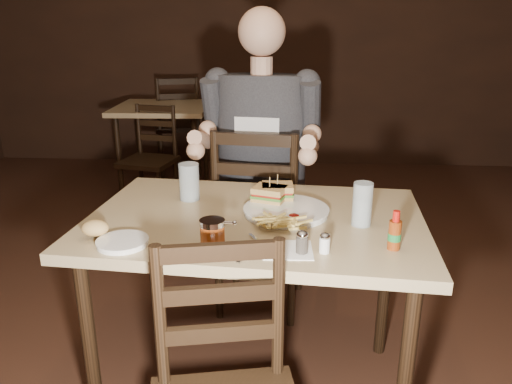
# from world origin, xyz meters

# --- Properties ---
(room_shell) EXTENTS (7.00, 7.00, 7.00)m
(room_shell) POSITION_xyz_m (0.00, 0.00, 1.40)
(room_shell) COLOR black
(room_shell) RESTS_ON ground
(main_table) EXTENTS (1.30, 0.92, 0.77)m
(main_table) POSITION_xyz_m (0.11, -0.09, 0.69)
(main_table) COLOR tan
(main_table) RESTS_ON ground
(bg_table) EXTENTS (0.83, 0.83, 0.77)m
(bg_table) POSITION_xyz_m (-0.87, 2.48, 0.68)
(bg_table) COLOR tan
(bg_table) RESTS_ON ground
(chair_far) EXTENTS (0.51, 0.55, 0.99)m
(chair_far) POSITION_xyz_m (0.10, 0.59, 0.49)
(chair_far) COLOR black
(chair_far) RESTS_ON ground
(bg_chair_far) EXTENTS (0.57, 0.60, 0.97)m
(bg_chair_far) POSITION_xyz_m (-0.87, 3.03, 0.49)
(bg_chair_far) COLOR black
(bg_chair_far) RESTS_ON ground
(bg_chair_near) EXTENTS (0.46, 0.49, 0.84)m
(bg_chair_near) POSITION_xyz_m (-0.87, 1.93, 0.42)
(bg_chair_near) COLOR black
(bg_chair_near) RESTS_ON ground
(diner) EXTENTS (0.64, 0.53, 1.01)m
(diner) POSITION_xyz_m (0.09, 0.54, 1.02)
(diner) COLOR #333539
(diner) RESTS_ON chair_far
(dinner_plate) EXTENTS (0.34, 0.34, 0.02)m
(dinner_plate) POSITION_xyz_m (0.23, -0.05, 0.78)
(dinner_plate) COLOR white
(dinner_plate) RESTS_ON main_table
(sandwich_left) EXTENTS (0.13, 0.11, 0.10)m
(sandwich_left) POSITION_xyz_m (0.19, 0.07, 0.84)
(sandwich_left) COLOR tan
(sandwich_left) RESTS_ON dinner_plate
(sandwich_right) EXTENTS (0.15, 0.13, 0.10)m
(sandwich_right) POSITION_xyz_m (0.16, 0.03, 0.84)
(sandwich_right) COLOR tan
(sandwich_right) RESTS_ON dinner_plate
(fries_pile) EXTENTS (0.23, 0.18, 0.04)m
(fries_pile) POSITION_xyz_m (0.21, -0.21, 0.81)
(fries_pile) COLOR #D0B355
(fries_pile) RESTS_ON dinner_plate
(ketchup_dollop) EXTENTS (0.04, 0.04, 0.01)m
(ketchup_dollop) POSITION_xyz_m (0.26, -0.13, 0.79)
(ketchup_dollop) COLOR maroon
(ketchup_dollop) RESTS_ON dinner_plate
(glass_left) EXTENTS (0.09, 0.09, 0.15)m
(glass_left) POSITION_xyz_m (-0.17, 0.09, 0.84)
(glass_left) COLOR silver
(glass_left) RESTS_ON main_table
(glass_right) EXTENTS (0.07, 0.07, 0.16)m
(glass_right) POSITION_xyz_m (0.49, -0.14, 0.85)
(glass_right) COLOR silver
(glass_right) RESTS_ON main_table
(hot_sauce) EXTENTS (0.04, 0.04, 0.13)m
(hot_sauce) POSITION_xyz_m (0.57, -0.34, 0.83)
(hot_sauce) COLOR maroon
(hot_sauce) RESTS_ON main_table
(salt_shaker) EXTENTS (0.04, 0.04, 0.06)m
(salt_shaker) POSITION_xyz_m (0.35, -0.38, 0.80)
(salt_shaker) COLOR white
(salt_shaker) RESTS_ON main_table
(pepper_shaker) EXTENTS (0.04, 0.04, 0.07)m
(pepper_shaker) POSITION_xyz_m (0.28, -0.39, 0.80)
(pepper_shaker) COLOR #38332D
(pepper_shaker) RESTS_ON main_table
(syrup_dispenser) EXTENTS (0.09, 0.09, 0.10)m
(syrup_dispenser) POSITION_xyz_m (-0.00, -0.39, 0.82)
(syrup_dispenser) COLOR maroon
(syrup_dispenser) RESTS_ON main_table
(napkin) EXTENTS (0.16, 0.15, 0.00)m
(napkin) POSITION_xyz_m (0.23, -0.37, 0.77)
(napkin) COLOR white
(napkin) RESTS_ON main_table
(knife) EXTENTS (0.10, 0.17, 0.00)m
(knife) POSITION_xyz_m (0.15, -0.35, 0.78)
(knife) COLOR silver
(knife) RESTS_ON napkin
(fork) EXTENTS (0.07, 0.16, 0.01)m
(fork) POSITION_xyz_m (0.11, -0.40, 0.78)
(fork) COLOR silver
(fork) RESTS_ON napkin
(side_plate) EXTENTS (0.18, 0.18, 0.01)m
(side_plate) POSITION_xyz_m (-0.30, -0.36, 0.78)
(side_plate) COLOR white
(side_plate) RESTS_ON main_table
(bread_roll) EXTENTS (0.10, 0.08, 0.05)m
(bread_roll) POSITION_xyz_m (-0.40, -0.32, 0.81)
(bread_roll) COLOR tan
(bread_roll) RESTS_ON side_plate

